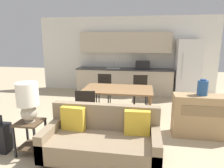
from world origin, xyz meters
TOP-DOWN VIEW (x-y plane):
  - ground_plane at (0.00, 0.00)m, footprint 20.00×20.00m
  - wall_back at (-0.01, 4.63)m, footprint 6.40×0.07m
  - kitchen_counter at (0.01, 4.33)m, footprint 3.37×0.65m
  - refrigerator at (2.10, 4.23)m, footprint 0.74×0.73m
  - dining_table at (0.09, 1.96)m, footprint 1.66×0.99m
  - couch at (0.09, 0.17)m, footprint 1.80×0.80m
  - side_table at (-1.14, 0.15)m, footprint 0.40×0.40m
  - table_lamp at (-1.13, 0.15)m, footprint 0.35×0.35m
  - credenza at (1.93, 1.26)m, footprint 1.24×0.41m
  - vase at (1.83, 1.29)m, footprint 0.20×0.20m
  - dining_chair_near_left at (-0.43, 1.09)m, footprint 0.45×0.45m
  - dining_chair_far_right at (0.62, 2.84)m, footprint 0.46×0.46m
  - dining_chair_far_left at (-0.44, 2.85)m, footprint 0.43×0.43m

SIDE VIEW (x-z plane):
  - ground_plane at x=0.00m, z-range 0.00..0.00m
  - couch at x=0.09m, z-range -0.09..0.76m
  - side_table at x=-1.14m, z-range 0.09..0.66m
  - credenza at x=1.93m, z-range 0.00..0.84m
  - dining_chair_near_left at x=-0.43m, z-range 0.05..0.96m
  - dining_chair_far_right at x=0.62m, z-range 0.05..0.96m
  - dining_chair_far_left at x=-0.44m, z-range 0.05..0.96m
  - dining_table at x=0.09m, z-range 0.31..1.06m
  - kitchen_counter at x=0.01m, z-range -0.23..1.92m
  - table_lamp at x=-1.13m, z-range 0.61..1.27m
  - refrigerator at x=2.10m, z-range 0.00..1.91m
  - vase at x=1.83m, z-range 0.83..1.15m
  - wall_back at x=-0.01m, z-range 0.00..2.70m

